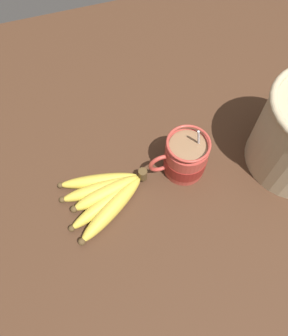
{
  "coord_description": "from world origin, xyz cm",
  "views": [
    {
      "loc": [
        15.73,
        32.25,
        69.77
      ],
      "look_at": [
        5.09,
        -0.33,
        7.71
      ],
      "focal_mm": 35.0,
      "sensor_mm": 36.0,
      "label": 1
    }
  ],
  "objects": [
    {
      "name": "banana_bunch",
      "position": [
        14.6,
        1.92,
        4.67
      ],
      "size": [
        20.02,
        16.9,
        4.02
      ],
      "color": "#4C381E",
      "rests_on": "table"
    },
    {
      "name": "table",
      "position": [
        0.0,
        0.0,
        1.52
      ],
      "size": [
        129.95,
        129.95,
        3.03
      ],
      "color": "#422819",
      "rests_on": "ground"
    },
    {
      "name": "coffee_mug",
      "position": [
        -4.34,
        -0.4,
        7.71
      ],
      "size": [
        13.42,
        9.58,
        13.91
      ],
      "color": "#B23D33",
      "rests_on": "table"
    }
  ]
}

